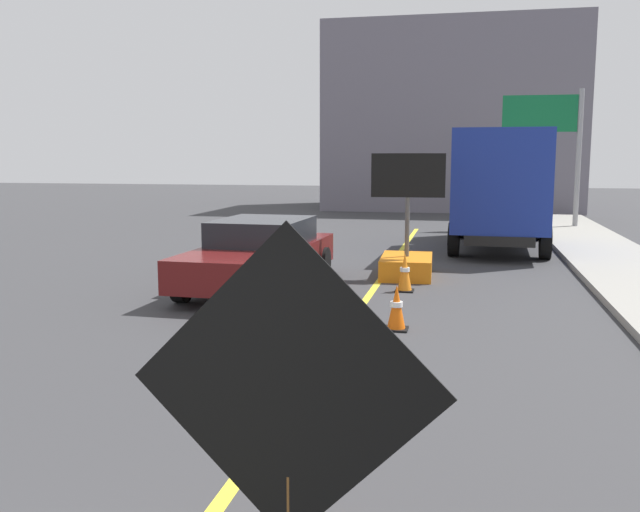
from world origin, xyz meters
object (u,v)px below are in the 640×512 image
arrow_board_trailer (407,255)px  box_truck (500,186)px  highway_guide_sign (557,134)px  traffic_cone_curbside (405,272)px  traffic_cone_near_sign (279,495)px  traffic_cone_mid_lane (352,370)px  roadwork_sign (288,395)px  traffic_cone_far_lane (396,308)px  pickup_car (260,254)px

arrow_board_trailer → box_truck: bearing=67.1°
highway_guide_sign → traffic_cone_curbside: highway_guide_sign is taller
traffic_cone_near_sign → traffic_cone_mid_lane: size_ratio=1.03×
highway_guide_sign → traffic_cone_near_sign: (-4.27, -21.84, -3.12)m
roadwork_sign → box_truck: (1.74, 17.07, 0.33)m
traffic_cone_mid_lane → traffic_cone_far_lane: traffic_cone_far_lane is taller
box_truck → pickup_car: (-4.95, -7.11, -1.11)m
pickup_car → traffic_cone_near_sign: bearing=-72.1°
arrow_board_trailer → traffic_cone_mid_lane: arrow_board_trailer is taller
highway_guide_sign → traffic_cone_mid_lane: size_ratio=8.23×
pickup_car → traffic_cone_curbside: pickup_car is taller
traffic_cone_far_lane → traffic_cone_curbside: 3.08m
traffic_cone_mid_lane → traffic_cone_far_lane: size_ratio=0.86×
traffic_cone_curbside → traffic_cone_far_lane: bearing=-87.2°
traffic_cone_mid_lane → arrow_board_trailer: bearing=90.6°
arrow_board_trailer → traffic_cone_mid_lane: (0.08, -7.82, -0.18)m
highway_guide_sign → traffic_cone_near_sign: bearing=-101.1°
pickup_car → box_truck: bearing=55.1°
pickup_car → traffic_cone_near_sign: 9.25m
arrow_board_trailer → box_truck: 5.75m
highway_guide_sign → traffic_cone_curbside: bearing=-108.2°
traffic_cone_curbside → box_truck: bearing=73.3°
traffic_cone_near_sign → traffic_cone_far_lane: size_ratio=0.89×
traffic_cone_near_sign → traffic_cone_curbside: size_ratio=0.82×
traffic_cone_near_sign → traffic_cone_mid_lane: (0.03, 2.93, -0.01)m
traffic_cone_mid_lane → pickup_car: bearing=116.0°
roadwork_sign → traffic_cone_near_sign: (-0.38, 1.17, -1.16)m
box_truck → traffic_cone_curbside: 7.30m
box_truck → highway_guide_sign: (2.15, 5.94, 1.62)m
box_truck → traffic_cone_curbside: size_ratio=8.66×
pickup_car → traffic_cone_near_sign: pickup_car is taller
roadwork_sign → traffic_cone_near_sign: roadwork_sign is taller
pickup_car → traffic_cone_curbside: size_ratio=6.40×
traffic_cone_curbside → traffic_cone_near_sign: bearing=-90.4°
pickup_car → traffic_cone_curbside: 2.92m
arrow_board_trailer → pickup_car: size_ratio=0.55×
pickup_car → arrow_board_trailer: bearing=35.1°
traffic_cone_near_sign → roadwork_sign: bearing=-72.0°
pickup_car → roadwork_sign: bearing=-72.1°
highway_guide_sign → traffic_cone_far_lane: 16.68m
box_truck → traffic_cone_near_sign: box_truck is taller
roadwork_sign → traffic_cone_mid_lane: (-0.36, 4.10, -1.17)m
pickup_car → traffic_cone_curbside: bearing=4.9°
pickup_car → traffic_cone_far_lane: bearing=-43.0°
arrow_board_trailer → traffic_cone_far_lane: size_ratio=3.82×
highway_guide_sign → traffic_cone_far_lane: highway_guide_sign is taller
arrow_board_trailer → pickup_car: bearing=-144.9°
roadwork_sign → traffic_cone_near_sign: 1.69m
box_truck → highway_guide_sign: bearing=70.1°
box_truck → pickup_car: size_ratio=1.35×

